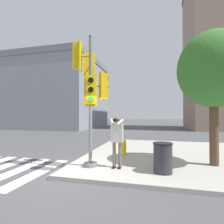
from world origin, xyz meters
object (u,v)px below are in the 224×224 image
(traffic_signal_pole, at_px, (90,84))
(fire_hydrant, at_px, (124,147))
(trash_bin, at_px, (163,158))
(person_photographer, at_px, (117,137))
(street_tree, at_px, (213,70))

(traffic_signal_pole, height_order, fire_hydrant, traffic_signal_pole)
(traffic_signal_pole, distance_m, trash_bin, 3.42)
(person_photographer, relative_size, street_tree, 0.36)
(person_photographer, bearing_deg, fire_hydrant, 92.83)
(person_photographer, xyz_separation_m, trash_bin, (1.48, -0.15, -0.58))
(street_tree, relative_size, fire_hydrant, 6.82)
(traffic_signal_pole, distance_m, fire_hydrant, 3.26)
(street_tree, bearing_deg, fire_hydrant, 167.60)
(person_photographer, distance_m, street_tree, 4.19)
(trash_bin, bearing_deg, street_tree, 35.21)
(street_tree, distance_m, trash_bin, 3.66)
(trash_bin, bearing_deg, fire_hydrant, 127.96)
(traffic_signal_pole, xyz_separation_m, fire_hydrant, (0.86, 1.89, -2.52))
(traffic_signal_pole, relative_size, street_tree, 0.97)
(traffic_signal_pole, bearing_deg, trash_bin, -2.91)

